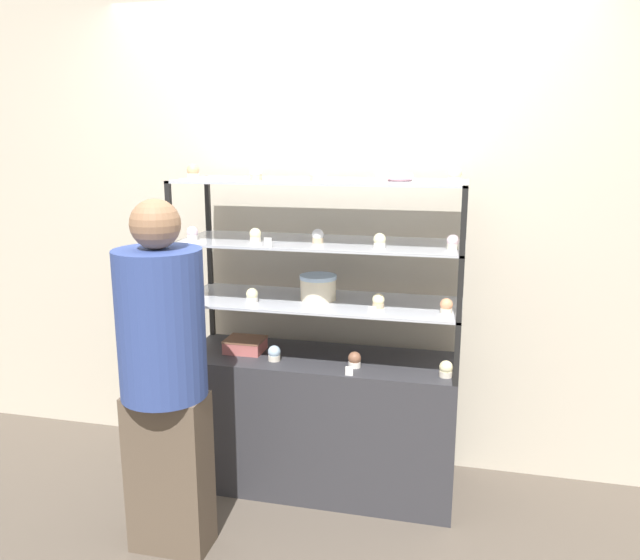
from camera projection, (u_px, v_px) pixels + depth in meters
name	position (u px, v px, depth m)	size (l,w,h in m)	color
ground_plane	(320.00, 483.00, 3.30)	(20.00, 20.00, 0.00)	brown
back_wall	(336.00, 230.00, 3.38)	(8.00, 0.05, 2.60)	beige
display_base	(320.00, 422.00, 3.22)	(1.38, 0.48, 0.71)	#333338
display_riser_lower	(320.00, 304.00, 3.09)	(1.38, 0.48, 0.30)	black
display_riser_middle	(320.00, 245.00, 3.02)	(1.38, 0.48, 0.30)	black
display_riser_upper	(320.00, 184.00, 2.96)	(1.38, 0.48, 0.30)	black
layer_cake_centerpiece	(318.00, 287.00, 3.08)	(0.18, 0.18, 0.12)	beige
sheet_cake_frosted	(245.00, 345.00, 3.22)	(0.20, 0.16, 0.07)	#C66660
cupcake_0	(195.00, 347.00, 3.19)	(0.06, 0.06, 0.08)	beige
cupcake_1	(274.00, 353.00, 3.09)	(0.06, 0.06, 0.08)	beige
cupcake_2	(355.00, 360.00, 3.00)	(0.06, 0.06, 0.08)	white
cupcake_3	(446.00, 369.00, 2.88)	(0.06, 0.06, 0.08)	beige
price_tag_0	(349.00, 371.00, 2.89)	(0.04, 0.00, 0.04)	white
cupcake_4	(197.00, 289.00, 3.17)	(0.06, 0.06, 0.07)	#CCB28C
cupcake_5	(252.00, 296.00, 3.04)	(0.06, 0.06, 0.07)	white
cupcake_6	(378.00, 301.00, 2.94)	(0.06, 0.06, 0.07)	#CCB28C
cupcake_7	(446.00, 306.00, 2.85)	(0.06, 0.06, 0.07)	beige
price_tag_1	(372.00, 311.00, 2.80)	(0.04, 0.00, 0.04)	white
cupcake_8	(192.00, 233.00, 3.06)	(0.06, 0.06, 0.07)	white
cupcake_9	(255.00, 235.00, 3.00)	(0.06, 0.06, 0.07)	beige
cupcake_10	(318.00, 236.00, 2.97)	(0.06, 0.06, 0.07)	#CCB28C
cupcake_11	(380.00, 241.00, 2.83)	(0.06, 0.06, 0.07)	white
cupcake_12	(453.00, 242.00, 2.80)	(0.06, 0.06, 0.07)	beige
price_tag_2	(268.00, 242.00, 2.85)	(0.04, 0.00, 0.04)	white
cupcake_13	(193.00, 172.00, 3.03)	(0.06, 0.06, 0.07)	white
cupcake_14	(256.00, 173.00, 2.96)	(0.06, 0.06, 0.07)	#CCB28C
cupcake_15	(316.00, 173.00, 2.87)	(0.06, 0.06, 0.07)	#CCB28C
cupcake_16	(381.00, 174.00, 2.79)	(0.06, 0.06, 0.07)	beige
cupcake_17	(455.00, 175.00, 2.73)	(0.06, 0.06, 0.07)	beige
price_tag_3	(322.00, 178.00, 2.73)	(0.04, 0.00, 0.04)	white
donut_glazed	(399.00, 177.00, 2.90)	(0.13, 0.13, 0.04)	#EFB2BC
customer_figure	(164.00, 371.00, 2.62)	(0.36, 0.36, 1.55)	brown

